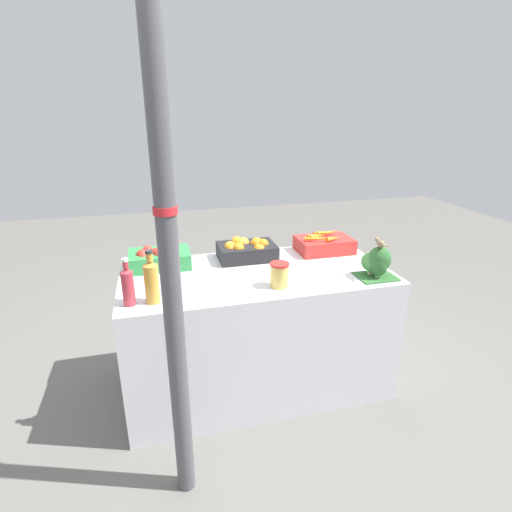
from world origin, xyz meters
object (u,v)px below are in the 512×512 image
(carrot_crate, at_px, (324,244))
(broccoli_pile, at_px, (377,262))
(juice_bottle_ruby, at_px, (128,286))
(support_pole, at_px, (166,218))
(sparrow_bird, at_px, (380,243))
(orange_crate, at_px, (246,249))
(apple_crate, at_px, (159,258))
(juice_bottle_amber, at_px, (152,281))
(pickle_jar, at_px, (279,275))

(carrot_crate, distance_m, broccoli_pile, 0.50)
(broccoli_pile, height_order, juice_bottle_ruby, juice_bottle_ruby)
(support_pole, bearing_deg, sparrow_bird, 19.17)
(orange_crate, relative_size, juice_bottle_ruby, 1.50)
(apple_crate, bearing_deg, support_pole, -88.02)
(apple_crate, bearing_deg, broccoli_pile, -21.94)
(support_pole, height_order, carrot_crate, support_pole)
(broccoli_pile, bearing_deg, juice_bottle_amber, -179.78)
(carrot_crate, distance_m, juice_bottle_ruby, 1.35)
(orange_crate, relative_size, carrot_crate, 1.00)
(juice_bottle_amber, height_order, pickle_jar, juice_bottle_amber)
(juice_bottle_amber, bearing_deg, support_pole, -78.99)
(pickle_jar, relative_size, sparrow_bird, 1.00)
(support_pole, xyz_separation_m, apple_crate, (-0.03, 0.90, -0.48))
(sparrow_bird, bearing_deg, broccoli_pile, -5.59)
(carrot_crate, xyz_separation_m, juice_bottle_ruby, (-1.26, -0.49, 0.05))
(broccoli_pile, xyz_separation_m, juice_bottle_ruby, (-1.36, -0.00, 0.01))
(apple_crate, relative_size, juice_bottle_ruby, 1.50)
(juice_bottle_amber, distance_m, sparrow_bird, 1.25)
(support_pole, relative_size, juice_bottle_ruby, 10.82)
(apple_crate, height_order, carrot_crate, same)
(carrot_crate, bearing_deg, support_pole, -139.49)
(carrot_crate, distance_m, sparrow_bird, 0.54)
(juice_bottle_ruby, xyz_separation_m, sparrow_bird, (1.36, -0.01, 0.11))
(juice_bottle_ruby, distance_m, sparrow_bird, 1.37)
(support_pole, height_order, apple_crate, support_pole)
(support_pole, relative_size, apple_crate, 7.22)
(pickle_jar, bearing_deg, apple_crate, 143.01)
(apple_crate, relative_size, sparrow_bird, 2.70)
(carrot_crate, height_order, juice_bottle_ruby, juice_bottle_ruby)
(apple_crate, xyz_separation_m, carrot_crate, (1.09, 0.00, -0.01))
(sparrow_bird, bearing_deg, apple_crate, 68.92)
(orange_crate, height_order, pickle_jar, same)
(orange_crate, bearing_deg, juice_bottle_amber, -140.29)
(apple_crate, xyz_separation_m, pickle_jar, (0.62, -0.47, 0.01))
(support_pole, xyz_separation_m, carrot_crate, (1.06, 0.91, -0.48))
(juice_bottle_ruby, bearing_deg, carrot_crate, 21.39)
(support_pole, relative_size, juice_bottle_amber, 9.56)
(broccoli_pile, xyz_separation_m, pickle_jar, (-0.58, 0.02, -0.02))
(sparrow_bird, bearing_deg, support_pole, 110.63)
(carrot_crate, bearing_deg, apple_crate, -179.84)
(orange_crate, relative_size, pickle_jar, 2.69)
(pickle_jar, height_order, sparrow_bird, sparrow_bird)
(support_pole, distance_m, juice_bottle_amber, 0.60)
(apple_crate, relative_size, orange_crate, 1.00)
(apple_crate, bearing_deg, carrot_crate, 0.16)
(orange_crate, xyz_separation_m, broccoli_pile, (0.66, -0.49, 0.03))
(orange_crate, relative_size, broccoli_pile, 1.66)
(juice_bottle_amber, bearing_deg, broccoli_pile, 0.22)
(carrot_crate, bearing_deg, broccoli_pile, -77.44)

